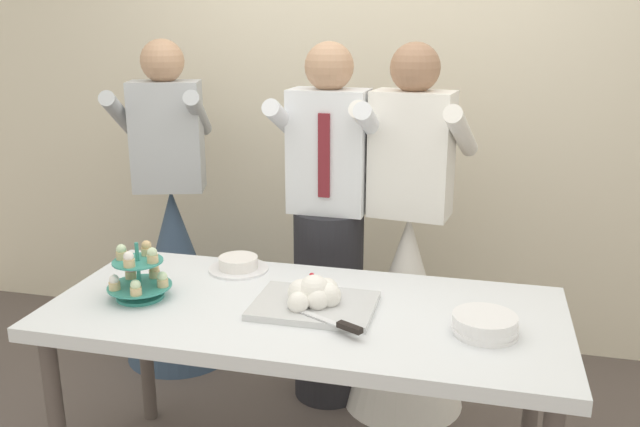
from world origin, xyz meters
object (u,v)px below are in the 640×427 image
(cupcake_stand, at_px, (139,276))
(plate_stack, at_px, (485,324))
(main_cake_tray, at_px, (314,298))
(person_guest, at_px, (175,252))
(round_cake, at_px, (238,265))
(person_bride, at_px, (407,287))
(dessert_table, at_px, (305,326))
(person_groom, at_px, (329,247))

(cupcake_stand, distance_m, plate_stack, 1.22)
(main_cake_tray, relative_size, person_guest, 0.25)
(round_cake, bearing_deg, person_bride, 35.91)
(dessert_table, xyz_separation_m, plate_stack, (0.62, -0.06, 0.11))
(person_groom, bearing_deg, dessert_table, -83.46)
(person_bride, bearing_deg, main_cake_tray, -107.95)
(plate_stack, distance_m, person_guest, 1.86)
(dessert_table, relative_size, person_groom, 1.08)
(main_cake_tray, bearing_deg, person_guest, 137.08)
(cupcake_stand, xyz_separation_m, plate_stack, (1.21, 0.00, -0.05))
(cupcake_stand, bearing_deg, person_bride, 42.49)
(person_bride, bearing_deg, person_groom, -177.53)
(round_cake, bearing_deg, main_cake_tray, -36.55)
(cupcake_stand, bearing_deg, main_cake_tray, 5.26)
(plate_stack, distance_m, person_bride, 0.90)
(dessert_table, xyz_separation_m, main_cake_tray, (0.04, -0.01, 0.11))
(round_cake, bearing_deg, dessert_table, -38.50)
(main_cake_tray, height_order, person_groom, person_groom)
(main_cake_tray, relative_size, person_bride, 0.25)
(plate_stack, distance_m, round_cake, 1.03)
(main_cake_tray, distance_m, plate_stack, 0.58)
(dessert_table, bearing_deg, cupcake_stand, -173.64)
(person_groom, bearing_deg, person_bride, 2.47)
(dessert_table, distance_m, round_cake, 0.46)
(cupcake_stand, distance_m, round_cake, 0.43)
(cupcake_stand, height_order, person_guest, person_guest)
(dessert_table, height_order, round_cake, round_cake)
(dessert_table, xyz_separation_m, person_guest, (-0.95, 0.91, -0.12))
(cupcake_stand, distance_m, person_guest, 1.07)
(person_bride, bearing_deg, round_cake, -144.09)
(plate_stack, height_order, person_guest, person_guest)
(dessert_table, height_order, main_cake_tray, main_cake_tray)
(person_guest, bearing_deg, plate_stack, -31.86)
(person_groom, height_order, person_bride, same)
(round_cake, bearing_deg, plate_stack, -19.59)
(cupcake_stand, height_order, person_bride, person_bride)
(round_cake, distance_m, person_groom, 0.52)
(plate_stack, relative_size, round_cake, 0.88)
(cupcake_stand, xyz_separation_m, person_groom, (0.52, 0.79, -0.11))
(main_cake_tray, bearing_deg, dessert_table, 167.29)
(dessert_table, distance_m, person_groom, 0.73)
(dessert_table, bearing_deg, person_guest, 136.26)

